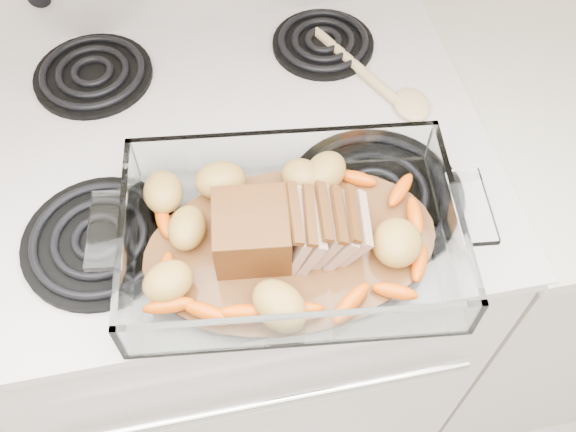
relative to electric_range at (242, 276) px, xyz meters
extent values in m
cube|color=silver|center=(0.00, 0.00, -0.02)|extent=(0.76, 0.65, 0.92)
cube|color=black|center=(0.00, -0.32, -0.03)|extent=(0.65, 0.02, 0.55)
cylinder|color=silver|center=(0.00, -0.36, 0.26)|extent=(0.61, 0.02, 0.02)
cube|color=silver|center=(0.00, 0.00, 0.44)|extent=(0.78, 0.67, 0.02)
cylinder|color=black|center=(-0.19, -0.16, 0.46)|extent=(0.21, 0.21, 0.01)
cylinder|color=black|center=(0.19, -0.16, 0.46)|extent=(0.25, 0.25, 0.01)
cylinder|color=black|center=(-0.19, 0.16, 0.46)|extent=(0.19, 0.19, 0.01)
cylinder|color=black|center=(0.19, 0.16, 0.46)|extent=(0.17, 0.17, 0.01)
cube|color=beige|center=(0.66, 0.00, -0.03)|extent=(0.55, 0.65, 0.90)
cube|color=white|center=(0.06, -0.23, 0.47)|extent=(0.42, 0.28, 0.01)
cube|color=white|center=(0.06, -0.36, 0.51)|extent=(0.42, 0.01, 0.07)
cube|color=white|center=(0.06, -0.09, 0.51)|extent=(0.42, 0.01, 0.07)
cube|color=white|center=(-0.15, -0.23, 0.51)|extent=(0.01, 0.28, 0.07)
cube|color=white|center=(0.26, -0.23, 0.51)|extent=(0.01, 0.28, 0.07)
cylinder|color=brown|center=(0.06, -0.23, 0.47)|extent=(0.24, 0.24, 0.00)
cube|color=brown|center=(0.01, -0.23, 0.51)|extent=(0.09, 0.09, 0.08)
cube|color=#A5755A|center=(0.06, -0.23, 0.51)|extent=(0.03, 0.09, 0.07)
cube|color=#A5755A|center=(0.08, -0.23, 0.51)|extent=(0.04, 0.09, 0.07)
cube|color=#A5755A|center=(0.10, -0.23, 0.50)|extent=(0.04, 0.09, 0.07)
cube|color=#A5755A|center=(0.12, -0.23, 0.50)|extent=(0.04, 0.08, 0.06)
cube|color=#A5755A|center=(0.13, -0.23, 0.50)|extent=(0.04, 0.08, 0.06)
ellipsoid|color=#FF5C00|center=(-0.09, -0.31, 0.48)|extent=(0.06, 0.02, 0.02)
ellipsoid|color=#FF5C00|center=(0.18, -0.31, 0.48)|extent=(0.06, 0.02, 0.02)
ellipsoid|color=#FF5C00|center=(0.22, -0.20, 0.48)|extent=(0.06, 0.02, 0.02)
ellipsoid|color=#FF5C00|center=(-0.10, -0.18, 0.48)|extent=(0.06, 0.02, 0.02)
ellipsoid|color=#A27B3F|center=(-0.10, -0.14, 0.49)|extent=(0.07, 0.06, 0.05)
ellipsoid|color=#A27B3F|center=(0.08, -0.13, 0.49)|extent=(0.07, 0.06, 0.05)
ellipsoid|color=#A27B3F|center=(0.19, -0.25, 0.49)|extent=(0.07, 0.06, 0.05)
cylinder|color=#E9C985|center=(0.23, 0.09, 0.46)|extent=(0.10, 0.19, 0.02)
ellipsoid|color=#E9C985|center=(0.29, -0.01, 0.46)|extent=(0.06, 0.07, 0.02)
camera|label=1|loc=(-0.03, -0.65, 1.19)|focal=40.00mm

